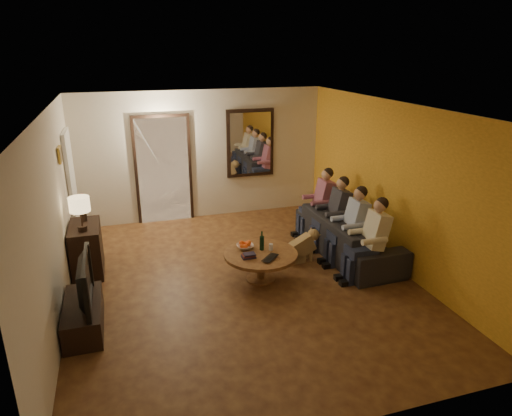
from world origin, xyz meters
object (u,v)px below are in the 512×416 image
object	(u,v)px
dresser	(87,249)
person_c	(335,216)
tv_stand	(84,316)
wine_bottle	(262,240)
person_a	(371,243)
coffee_table	(261,266)
person_d	(321,205)
dog	(301,246)
bowl	(245,247)
sofa	(348,235)
table_lamp	(81,214)
person_b	(352,228)
laptop	(273,259)
tv	(79,282)

from	to	relation	value
dresser	person_c	world-z (taller)	person_c
tv_stand	wine_bottle	world-z (taller)	wine_bottle
person_a	coffee_table	world-z (taller)	person_a
tv_stand	person_d	world-z (taller)	person_d
dog	coffee_table	size ratio (longest dim) A/B	0.50
bowl	wine_bottle	size ratio (longest dim) A/B	0.84
tv_stand	person_a	size ratio (longest dim) A/B	0.91
person_d	bowl	xyz separation A→B (m)	(-1.78, -1.12, -0.12)
sofa	person_a	bearing A→B (deg)	172.17
table_lamp	person_b	distance (m)	4.21
bowl	laptop	distance (m)	0.57
sofa	person_a	distance (m)	0.94
laptop	coffee_table	bearing A→B (deg)	65.01
dog	coffee_table	xyz separation A→B (m)	(-0.83, -0.41, -0.06)
sofa	wine_bottle	distance (m)	1.71
table_lamp	coffee_table	distance (m)	2.78
person_d	person_a	bearing A→B (deg)	-90.00
bowl	laptop	bearing A→B (deg)	-60.75
person_b	bowl	size ratio (longest dim) A/B	4.63
person_c	person_d	size ratio (longest dim) A/B	1.00
person_b	dog	xyz separation A→B (m)	(-0.77, 0.26, -0.32)
dresser	laptop	world-z (taller)	dresser
table_lamp	dog	bearing A→B (deg)	-7.39
tv	bowl	world-z (taller)	tv
person_c	coffee_table	xyz separation A→B (m)	(-1.60, -0.74, -0.38)
wine_bottle	tv	bearing A→B (deg)	-165.39
tv_stand	sofa	size ratio (longest dim) A/B	0.47
tv	person_b	size ratio (longest dim) A/B	0.87
tv	person_d	distance (m)	4.55
person_b	dresser	bearing A→B (deg)	167.44
coffee_table	wine_bottle	bearing A→B (deg)	63.43
coffee_table	bowl	distance (m)	0.38
person_b	person_a	bearing A→B (deg)	-90.00
dresser	dog	bearing A→B (deg)	-11.05
tv_stand	bowl	bearing A→B (deg)	18.65
sofa	dog	xyz separation A→B (m)	(-0.87, -0.04, -0.06)
tv_stand	laptop	world-z (taller)	laptop
person_d	dog	size ratio (longest dim) A/B	2.14
dog	coffee_table	world-z (taller)	dog
dog	table_lamp	bearing A→B (deg)	167.87
person_a	wine_bottle	bearing A→B (deg)	160.28
dresser	laptop	distance (m)	2.95
tv_stand	laptop	xyz separation A→B (m)	(2.62, 0.29, 0.28)
dog	person_d	bearing A→B (deg)	45.85
bowl	person_a	bearing A→B (deg)	-20.78
laptop	dresser	bearing A→B (deg)	108.23
dresser	person_d	distance (m)	4.14
tv_stand	tv	bearing A→B (deg)	0.00
dog	wine_bottle	world-z (taller)	wine_bottle
person_c	tv	bearing A→B (deg)	-162.32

